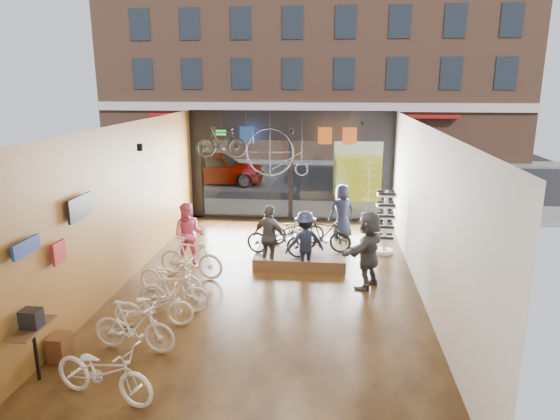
# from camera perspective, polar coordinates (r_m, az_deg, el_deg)

# --- Properties ---
(ground_plane) EXTENTS (7.00, 12.00, 0.04)m
(ground_plane) POSITION_cam_1_polar(r_m,az_deg,el_deg) (12.11, -1.18, -8.71)
(ground_plane) COLOR black
(ground_plane) RESTS_ON ground
(ceiling) EXTENTS (7.00, 12.00, 0.04)m
(ceiling) POSITION_cam_1_polar(r_m,az_deg,el_deg) (11.17, -1.28, 9.71)
(ceiling) COLOR black
(ceiling) RESTS_ON ground
(wall_left) EXTENTS (0.04, 12.00, 3.80)m
(wall_left) POSITION_cam_1_polar(r_m,az_deg,el_deg) (12.42, -17.56, 0.54)
(wall_left) COLOR olive
(wall_left) RESTS_ON ground
(wall_right) EXTENTS (0.04, 12.00, 3.80)m
(wall_right) POSITION_cam_1_polar(r_m,az_deg,el_deg) (11.60, 16.29, -0.32)
(wall_right) COLOR beige
(wall_right) RESTS_ON ground
(wall_back) EXTENTS (7.00, 0.04, 3.80)m
(wall_back) POSITION_cam_1_polar(r_m,az_deg,el_deg) (5.94, -8.67, -14.32)
(wall_back) COLOR beige
(wall_back) RESTS_ON ground
(storefront) EXTENTS (7.00, 0.26, 3.80)m
(storefront) POSITION_cam_1_polar(r_m,az_deg,el_deg) (17.34, 1.24, 5.02)
(storefront) COLOR black
(storefront) RESTS_ON ground
(exit_sign) EXTENTS (0.35, 0.06, 0.18)m
(exit_sign) POSITION_cam_1_polar(r_m,az_deg,el_deg) (17.43, -6.76, 8.78)
(exit_sign) COLOR #198C26
(exit_sign) RESTS_ON storefront
(street_road) EXTENTS (30.00, 18.00, 0.02)m
(street_road) POSITION_cam_1_polar(r_m,az_deg,el_deg) (26.51, 2.82, 4.12)
(street_road) COLOR black
(street_road) RESTS_ON ground
(sidewalk_near) EXTENTS (30.00, 2.40, 0.12)m
(sidewalk_near) POSITION_cam_1_polar(r_m,az_deg,el_deg) (18.89, 1.51, 0.10)
(sidewalk_near) COLOR slate
(sidewalk_near) RESTS_ON ground
(sidewalk_far) EXTENTS (30.00, 2.00, 0.12)m
(sidewalk_far) POSITION_cam_1_polar(r_m,az_deg,el_deg) (30.44, 3.24, 5.59)
(sidewalk_far) COLOR slate
(sidewalk_far) RESTS_ON ground
(opposite_building) EXTENTS (26.00, 5.00, 14.00)m
(opposite_building) POSITION_cam_1_polar(r_m,az_deg,el_deg) (32.66, 3.65, 18.40)
(opposite_building) COLOR brown
(opposite_building) RESTS_ON ground
(street_car) EXTENTS (4.65, 1.87, 1.58)m
(street_car) POSITION_cam_1_polar(r_m,az_deg,el_deg) (24.01, -7.35, 4.87)
(street_car) COLOR gray
(street_car) RESTS_ON street_road
(box_truck) EXTENTS (2.27, 6.80, 2.68)m
(box_truck) POSITION_cam_1_polar(r_m,az_deg,el_deg) (22.34, 9.08, 5.51)
(box_truck) COLOR silver
(box_truck) RESTS_ON street_road
(floor_bike_0) EXTENTS (1.87, 1.06, 0.93)m
(floor_bike_0) POSITION_cam_1_polar(r_m,az_deg,el_deg) (8.42, -19.50, -16.99)
(floor_bike_0) COLOR beige
(floor_bike_0) RESTS_ON ground_plane
(floor_bike_1) EXTENTS (1.62, 0.62, 0.95)m
(floor_bike_1) POSITION_cam_1_polar(r_m,az_deg,el_deg) (9.57, -16.37, -12.68)
(floor_bike_1) COLOR beige
(floor_bike_1) RESTS_ON ground_plane
(floor_bike_2) EXTENTS (1.64, 0.79, 0.83)m
(floor_bike_2) POSITION_cam_1_polar(r_m,az_deg,el_deg) (10.38, -14.24, -10.67)
(floor_bike_2) COLOR beige
(floor_bike_2) RESTS_ON ground_plane
(floor_bike_3) EXTENTS (1.52, 0.43, 0.91)m
(floor_bike_3) POSITION_cam_1_polar(r_m,az_deg,el_deg) (10.88, -12.05, -9.09)
(floor_bike_3) COLOR beige
(floor_bike_3) RESTS_ON ground_plane
(floor_bike_4) EXTENTS (1.74, 0.99, 0.86)m
(floor_bike_4) POSITION_cam_1_polar(r_m,az_deg,el_deg) (11.73, -12.40, -7.48)
(floor_bike_4) COLOR beige
(floor_bike_4) RESTS_ON ground_plane
(floor_bike_5) EXTENTS (1.78, 0.84, 1.03)m
(floor_bike_5) POSITION_cam_1_polar(r_m,az_deg,el_deg) (12.62, -10.15, -5.34)
(floor_bike_5) COLOR beige
(floor_bike_5) RESTS_ON ground_plane
(display_platform) EXTENTS (2.40, 1.80, 0.30)m
(display_platform) POSITION_cam_1_polar(r_m,az_deg,el_deg) (13.66, 2.39, -5.21)
(display_platform) COLOR brown
(display_platform) RESTS_ON ground_plane
(display_bike_left) EXTENTS (1.79, 0.98, 0.89)m
(display_bike_left) POSITION_cam_1_polar(r_m,az_deg,el_deg) (13.09, -0.34, -3.33)
(display_bike_left) COLOR black
(display_bike_left) RESTS_ON display_platform
(display_bike_mid) EXTENTS (1.59, 0.71, 0.92)m
(display_bike_mid) POSITION_cam_1_polar(r_m,az_deg,el_deg) (13.42, 4.94, -2.85)
(display_bike_mid) COLOR black
(display_bike_mid) RESTS_ON display_platform
(display_bike_right) EXTENTS (1.71, 0.91, 0.85)m
(display_bike_right) POSITION_cam_1_polar(r_m,az_deg,el_deg) (13.96, 1.77, -2.27)
(display_bike_right) COLOR black
(display_bike_right) RESTS_ON display_platform
(customer_1) EXTENTS (0.85, 0.68, 1.71)m
(customer_1) POSITION_cam_1_polar(r_m,az_deg,el_deg) (13.27, -10.38, -2.83)
(customer_1) COLOR #CC4C72
(customer_1) RESTS_ON ground_plane
(customer_2) EXTENTS (1.08, 0.85, 1.71)m
(customer_2) POSITION_cam_1_polar(r_m,az_deg,el_deg) (12.84, -1.17, -3.16)
(customer_2) COLOR #3F3F44
(customer_2) RESTS_ON ground_plane
(customer_3) EXTENTS (1.16, 0.91, 1.58)m
(customer_3) POSITION_cam_1_polar(r_m,az_deg,el_deg) (12.75, 2.88, -3.63)
(customer_3) COLOR #161C33
(customer_3) RESTS_ON ground_plane
(customer_4) EXTENTS (0.98, 0.84, 1.70)m
(customer_4) POSITION_cam_1_polar(r_m,az_deg,el_deg) (15.56, 7.11, -0.14)
(customer_4) COLOR #161C33
(customer_4) RESTS_ON ground_plane
(customer_5) EXTENTS (1.33, 1.78, 1.86)m
(customer_5) POSITION_cam_1_polar(r_m,az_deg,el_deg) (11.90, 10.04, -4.46)
(customer_5) COLOR #3F3F44
(customer_5) RESTS_ON ground_plane
(sunglasses_rack) EXTENTS (0.54, 0.44, 1.81)m
(sunglasses_rack) POSITION_cam_1_polar(r_m,az_deg,el_deg) (14.35, 11.93, -1.37)
(sunglasses_rack) COLOR white
(sunglasses_rack) RESTS_ON ground_plane
(wall_merch) EXTENTS (0.40, 2.40, 2.60)m
(wall_merch) POSITION_cam_1_polar(r_m,az_deg,el_deg) (9.57, -24.76, -8.03)
(wall_merch) COLOR navy
(wall_merch) RESTS_ON wall_left
(penny_farthing) EXTENTS (1.95, 0.06, 1.56)m
(penny_farthing) POSITION_cam_1_polar(r_m,az_deg,el_deg) (16.09, -0.01, 6.44)
(penny_farthing) COLOR black
(penny_farthing) RESTS_ON ceiling
(hung_bike) EXTENTS (1.63, 0.68, 0.95)m
(hung_bike) POSITION_cam_1_polar(r_m,az_deg,el_deg) (15.73, -6.74, 7.72)
(hung_bike) COLOR black
(hung_bike) RESTS_ON ceiling
(jersey_left) EXTENTS (0.45, 0.03, 0.55)m
(jersey_left) POSITION_cam_1_polar(r_m,az_deg,el_deg) (16.57, -3.85, 8.56)
(jersey_left) COLOR #1E3F99
(jersey_left) RESTS_ON ceiling
(jersey_mid) EXTENTS (0.45, 0.03, 0.55)m
(jersey_mid) POSITION_cam_1_polar(r_m,az_deg,el_deg) (16.34, 5.16, 8.45)
(jersey_mid) COLOR #CC5919
(jersey_mid) RESTS_ON ceiling
(jersey_right) EXTENTS (0.45, 0.03, 0.55)m
(jersey_right) POSITION_cam_1_polar(r_m,az_deg,el_deg) (16.35, 7.96, 8.37)
(jersey_right) COLOR #CC5919
(jersey_right) RESTS_ON ceiling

